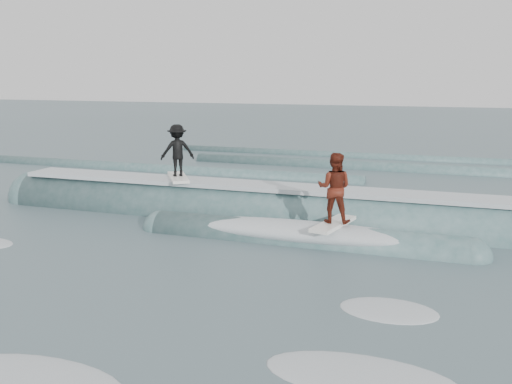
% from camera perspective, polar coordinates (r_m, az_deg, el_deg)
% --- Properties ---
extents(ground, '(160.00, 160.00, 0.00)m').
position_cam_1_polar(ground, '(12.99, -8.30, -9.53)').
color(ground, '#415C5F').
rests_on(ground, ground).
extents(breaking_wave, '(20.48, 3.87, 2.18)m').
position_cam_1_polar(breaking_wave, '(18.40, 1.55, -2.91)').
color(breaking_wave, '#395F60').
rests_on(breaking_wave, ground).
extents(surfer_black, '(1.55, 1.98, 1.87)m').
position_cam_1_polar(surfer_black, '(19.66, -7.87, 3.94)').
color(surfer_black, white).
rests_on(surfer_black, ground).
extents(surfer_red, '(0.98, 2.07, 2.04)m').
position_cam_1_polar(surfer_red, '(15.76, 7.84, 0.15)').
color(surfer_red, white).
rests_on(surfer_red, ground).
extents(whitewater, '(13.56, 7.10, 0.10)m').
position_cam_1_polar(whitewater, '(10.79, -4.82, -13.99)').
color(whitewater, silver).
rests_on(whitewater, ground).
extents(far_swells, '(34.21, 8.65, 0.80)m').
position_cam_1_polar(far_swells, '(29.59, 5.19, 2.50)').
color(far_swells, '#395F60').
rests_on(far_swells, ground).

